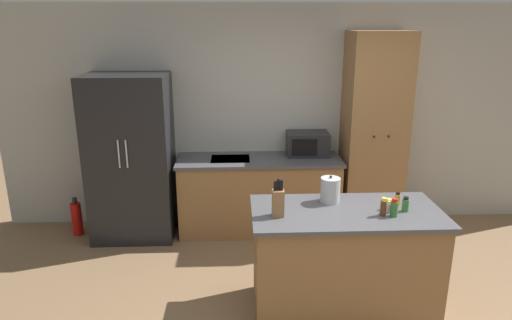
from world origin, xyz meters
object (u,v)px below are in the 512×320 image
object	(u,v)px
spice_bottle_tall_dark	(394,208)
spice_bottle_amber_oil	(389,204)
pantry_cabinet	(373,134)
spice_bottle_green_herb	(383,207)
microwave	(307,144)
fire_extinguisher	(77,218)
spice_bottle_orange_cap	(389,207)
refrigerator	(131,158)
spice_bottle_short_red	(405,204)
kettle	(330,190)
knife_block	(278,202)
spice_bottle_pale_salt	(397,199)

from	to	relation	value
spice_bottle_tall_dark	spice_bottle_amber_oil	distance (m)	0.14
pantry_cabinet	spice_bottle_green_herb	bearing A→B (deg)	-103.50
microwave	fire_extinguisher	xyz separation A→B (m)	(-2.70, -0.17, -0.82)
spice_bottle_orange_cap	spice_bottle_tall_dark	bearing A→B (deg)	-74.99
refrigerator	spice_bottle_tall_dark	bearing A→B (deg)	-34.99
spice_bottle_short_red	spice_bottle_green_herb	bearing A→B (deg)	-158.92
fire_extinguisher	refrigerator	bearing A→B (deg)	0.16
spice_bottle_orange_cap	kettle	bearing A→B (deg)	149.09
spice_bottle_orange_cap	refrigerator	bearing A→B (deg)	145.88
knife_block	spice_bottle_short_red	distance (m)	1.04
pantry_cabinet	spice_bottle_orange_cap	world-z (taller)	pantry_cabinet
refrigerator	kettle	size ratio (longest dim) A/B	7.82
knife_block	spice_bottle_tall_dark	distance (m)	0.92
refrigerator	spice_bottle_amber_oil	xyz separation A→B (m)	(2.42, -1.56, 0.03)
spice_bottle_green_herb	knife_block	bearing A→B (deg)	178.01
refrigerator	spice_bottle_green_herb	world-z (taller)	refrigerator
microwave	spice_bottle_orange_cap	bearing A→B (deg)	-77.80
spice_bottle_tall_dark	spice_bottle_pale_salt	size ratio (longest dim) A/B	1.23
spice_bottle_green_herb	kettle	xyz separation A→B (m)	(-0.36, 0.31, 0.04)
fire_extinguisher	spice_bottle_tall_dark	bearing A→B (deg)	-28.57
microwave	kettle	size ratio (longest dim) A/B	2.02
refrigerator	spice_bottle_tall_dark	size ratio (longest dim) A/B	12.46
spice_bottle_green_herb	microwave	bearing A→B (deg)	99.98
microwave	spice_bottle_tall_dark	world-z (taller)	microwave
refrigerator	pantry_cabinet	size ratio (longest dim) A/B	0.81
pantry_cabinet	spice_bottle_tall_dark	xyz separation A→B (m)	(-0.34, -1.76, -0.16)
spice_bottle_amber_oil	knife_block	bearing A→B (deg)	-174.29
pantry_cabinet	fire_extinguisher	bearing A→B (deg)	-178.76
pantry_cabinet	spice_bottle_tall_dark	distance (m)	1.80
spice_bottle_tall_dark	spice_bottle_orange_cap	world-z (taller)	spice_bottle_tall_dark
pantry_cabinet	spice_bottle_short_red	bearing A→B (deg)	-97.28
spice_bottle_amber_oil	spice_bottle_pale_salt	bearing A→B (deg)	37.94
spice_bottle_short_red	spice_bottle_orange_cap	bearing A→B (deg)	-168.46
spice_bottle_amber_oil	spice_bottle_orange_cap	distance (m)	0.07
kettle	microwave	bearing A→B (deg)	88.53
spice_bottle_amber_oil	spice_bottle_tall_dark	bearing A→B (deg)	-90.85
knife_block	spice_bottle_short_red	bearing A→B (deg)	2.80
spice_bottle_tall_dark	spice_bottle_amber_oil	bearing A→B (deg)	89.15
pantry_cabinet	spice_bottle_short_red	size ratio (longest dim) A/B	18.50
spice_bottle_pale_salt	spice_bottle_orange_cap	world-z (taller)	spice_bottle_pale_salt
kettle	spice_bottle_pale_salt	bearing A→B (deg)	-11.16
microwave	kettle	world-z (taller)	microwave
knife_block	kettle	size ratio (longest dim) A/B	1.31
fire_extinguisher	spice_bottle_short_red	bearing A→B (deg)	-26.28
pantry_cabinet	microwave	world-z (taller)	pantry_cabinet
spice_bottle_short_red	spice_bottle_amber_oil	distance (m)	0.13
spice_bottle_amber_oil	spice_bottle_orange_cap	xyz separation A→B (m)	(-0.02, -0.07, 0.00)
fire_extinguisher	spice_bottle_green_herb	bearing A→B (deg)	-28.98
pantry_cabinet	kettle	xyz separation A→B (m)	(-0.78, -1.44, -0.12)
microwave	spice_bottle_pale_salt	xyz separation A→B (m)	(0.51, -1.64, -0.05)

